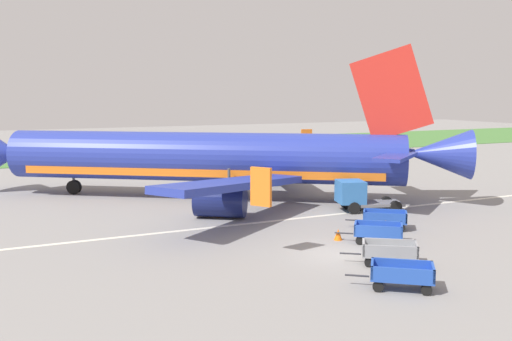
# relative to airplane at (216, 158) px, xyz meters

# --- Properties ---
(ground_plane) EXTENTS (220.00, 220.00, 0.00)m
(ground_plane) POSITION_rel_airplane_xyz_m (-0.20, -17.00, -3.05)
(ground_plane) COLOR gray
(grass_strip) EXTENTS (220.00, 28.00, 0.06)m
(grass_strip) POSITION_rel_airplane_xyz_m (-0.20, 39.78, -3.02)
(grass_strip) COLOR #477A38
(grass_strip) RESTS_ON ground
(apron_stripe) EXTENTS (120.00, 0.36, 0.01)m
(apron_stripe) POSITION_rel_airplane_xyz_m (-0.20, -8.88, -3.05)
(apron_stripe) COLOR silver
(apron_stripe) RESTS_ON ground
(airplane) EXTENTS (32.90, 28.34, 11.34)m
(airplane) POSITION_rel_airplane_xyz_m (0.00, 0.00, 0.00)
(airplane) COLOR #28389E
(airplane) RESTS_ON ground
(baggage_cart_nearest) EXTENTS (3.26, 2.76, 1.07)m
(baggage_cart_nearest) POSITION_rel_airplane_xyz_m (-0.66, -22.32, -2.45)
(baggage_cart_nearest) COLOR #234CB2
(baggage_cart_nearest) RESTS_ON ground
(baggage_cart_second_in_row) EXTENTS (3.33, 2.64, 1.07)m
(baggage_cart_second_in_row) POSITION_rel_airplane_xyz_m (1.03, -19.38, -2.45)
(baggage_cart_second_in_row) COLOR gray
(baggage_cart_second_in_row) RESTS_ON ground
(baggage_cart_third_in_row) EXTENTS (3.26, 2.75, 1.07)m
(baggage_cart_third_in_row) POSITION_rel_airplane_xyz_m (2.96, -15.99, -2.45)
(baggage_cart_third_in_row) COLOR #234CB2
(baggage_cart_third_in_row) RESTS_ON ground
(baggage_cart_fourth_in_row) EXTENTS (3.26, 2.75, 1.07)m
(baggage_cart_fourth_in_row) POSITION_rel_airplane_xyz_m (5.30, -13.55, -2.45)
(baggage_cart_fourth_in_row) COLOR #234CB2
(baggage_cart_fourth_in_row) RESTS_ON ground
(service_truck_beside_carts) EXTENTS (4.74, 3.12, 2.10)m
(service_truck_beside_carts) POSITION_rel_airplane_xyz_m (6.85, -8.61, -1.95)
(service_truck_beside_carts) COLOR slate
(service_truck_beside_carts) RESTS_ON ground
(traffic_cone_near_plane) EXTENTS (0.52, 0.52, 0.68)m
(traffic_cone_near_plane) POSITION_rel_airplane_xyz_m (4.88, -14.17, -2.71)
(traffic_cone_near_plane) COLOR orange
(traffic_cone_near_plane) RESTS_ON ground
(traffic_cone_mid_apron) EXTENTS (0.47, 0.47, 0.61)m
(traffic_cone_mid_apron) POSITION_rel_airplane_xyz_m (1.40, -14.56, -2.75)
(traffic_cone_mid_apron) COLOR orange
(traffic_cone_mid_apron) RESTS_ON ground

